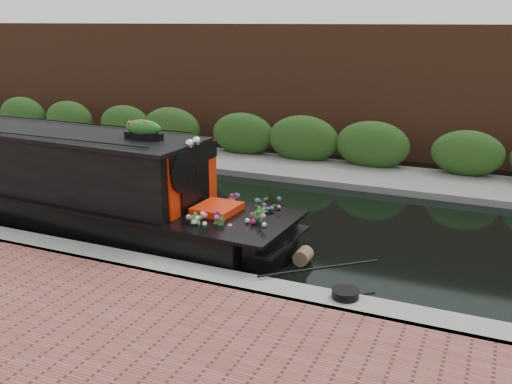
% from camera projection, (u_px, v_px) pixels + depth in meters
% --- Properties ---
extents(ground, '(80.00, 80.00, 0.00)m').
position_uv_depth(ground, '(228.00, 216.00, 12.50)').
color(ground, black).
rests_on(ground, ground).
extents(near_bank_coping, '(40.00, 0.60, 0.50)m').
position_uv_depth(near_bank_coping, '(140.00, 275.00, 9.61)').
color(near_bank_coping, gray).
rests_on(near_bank_coping, ground).
extents(far_bank_path, '(40.00, 2.40, 0.34)m').
position_uv_depth(far_bank_path, '(294.00, 171.00, 16.18)').
color(far_bank_path, slate).
rests_on(far_bank_path, ground).
extents(far_hedge, '(40.00, 1.10, 2.80)m').
position_uv_depth(far_hedge, '(304.00, 164.00, 16.97)').
color(far_hedge, '#224416').
rests_on(far_hedge, ground).
extents(far_brick_wall, '(40.00, 1.00, 8.00)m').
position_uv_depth(far_brick_wall, '(325.00, 150.00, 18.81)').
color(far_brick_wall, '#562F1D').
rests_on(far_brick_wall, ground).
extents(narrowboat, '(10.93, 2.42, 2.54)m').
position_uv_depth(narrowboat, '(42.00, 185.00, 12.11)').
color(narrowboat, black).
rests_on(narrowboat, ground).
extents(rope_fender, '(0.28, 0.34, 0.28)m').
position_uv_depth(rope_fender, '(303.00, 256.00, 10.01)').
color(rope_fender, brown).
rests_on(rope_fender, ground).
extents(coiled_mooring_rope, '(0.40, 0.40, 0.12)m').
position_uv_depth(coiled_mooring_rope, '(345.00, 294.00, 8.27)').
color(coiled_mooring_rope, black).
rests_on(coiled_mooring_rope, near_bank_coping).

